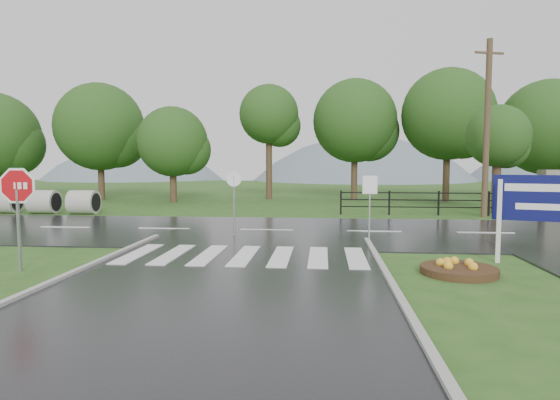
# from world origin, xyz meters

# --- Properties ---
(ground) EXTENTS (120.00, 120.00, 0.00)m
(ground) POSITION_xyz_m (0.00, 0.00, 0.00)
(ground) COLOR #29511B
(ground) RESTS_ON ground
(main_road) EXTENTS (90.00, 8.00, 0.04)m
(main_road) POSITION_xyz_m (0.00, 10.00, 0.00)
(main_road) COLOR black
(main_road) RESTS_ON ground
(crosswalk) EXTENTS (6.50, 2.80, 0.02)m
(crosswalk) POSITION_xyz_m (0.00, 5.00, 0.06)
(crosswalk) COLOR silver
(crosswalk) RESTS_ON ground
(pillar_west) EXTENTS (1.00, 1.00, 2.24)m
(pillar_west) POSITION_xyz_m (13.00, 16.00, 1.18)
(pillar_west) COLOR gray
(pillar_west) RESTS_ON ground
(fence_west) EXTENTS (9.58, 0.08, 1.20)m
(fence_west) POSITION_xyz_m (7.75, 16.00, 0.72)
(fence_west) COLOR black
(fence_west) RESTS_ON ground
(hills) EXTENTS (102.00, 48.00, 48.00)m
(hills) POSITION_xyz_m (3.49, 65.00, -15.54)
(hills) COLOR slate
(hills) RESTS_ON ground
(treeline) EXTENTS (83.20, 5.20, 10.00)m
(treeline) POSITION_xyz_m (1.00, 24.00, 0.00)
(treeline) COLOR #1D4315
(treeline) RESTS_ON ground
(culvert_pipes) EXTENTS (9.70, 1.20, 1.20)m
(culvert_pipes) POSITION_xyz_m (-14.10, 15.00, 0.60)
(culvert_pipes) COLOR #9E9B93
(culvert_pipes) RESTS_ON ground
(stop_sign) EXTENTS (1.16, 0.13, 2.62)m
(stop_sign) POSITION_xyz_m (-5.04, 2.92, 1.83)
(stop_sign) COLOR #939399
(stop_sign) RESTS_ON ground
(estate_billboard) EXTENTS (2.51, 0.85, 2.26)m
(estate_billboard) POSITION_xyz_m (7.81, 4.98, 1.56)
(estate_billboard) COLOR silver
(estate_billboard) RESTS_ON ground
(flower_bed) EXTENTS (1.73, 1.73, 0.35)m
(flower_bed) POSITION_xyz_m (5.26, 3.58, 0.13)
(flower_bed) COLOR #332111
(flower_bed) RESTS_ON ground
(reg_sign_small) EXTENTS (0.48, 0.08, 2.16)m
(reg_sign_small) POSITION_xyz_m (3.62, 7.80, 1.53)
(reg_sign_small) COLOR #939399
(reg_sign_small) RESTS_ON ground
(reg_sign_round) EXTENTS (0.53, 0.06, 2.28)m
(reg_sign_round) POSITION_xyz_m (-0.97, 8.60, 1.44)
(reg_sign_round) COLOR #939399
(reg_sign_round) RESTS_ON ground
(utility_pole_east) EXTENTS (1.44, 0.51, 8.30)m
(utility_pole_east) POSITION_xyz_m (9.75, 15.50, 4.22)
(utility_pole_east) COLOR #473523
(utility_pole_east) RESTS_ON ground
(entrance_tree_left) EXTENTS (3.17, 3.17, 5.53)m
(entrance_tree_left) POSITION_xyz_m (10.97, 17.50, 3.90)
(entrance_tree_left) COLOR #3D2B1C
(entrance_tree_left) RESTS_ON ground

